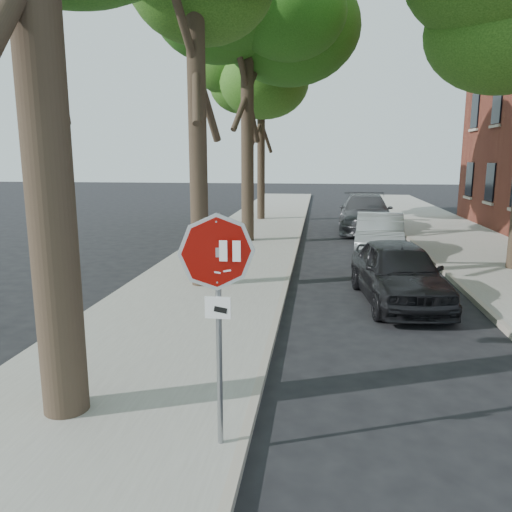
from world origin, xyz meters
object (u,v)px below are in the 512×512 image
(car_a, at_px, (398,272))
(car_b, at_px, (379,235))
(tree_mid_b, at_px, (247,25))
(car_c, at_px, (365,213))
(stop_sign, at_px, (218,286))
(tree_far, at_px, (261,78))

(car_a, relative_size, car_b, 0.97)
(tree_mid_b, bearing_deg, car_c, 37.97)
(tree_mid_b, relative_size, car_a, 2.47)
(stop_sign, xyz_separation_m, car_a, (2.87, 6.41, -1.23))
(tree_far, bearing_deg, car_a, -71.61)
(stop_sign, relative_size, car_c, 0.46)
(stop_sign, distance_m, tree_mid_b, 15.48)
(tree_mid_b, xyz_separation_m, car_b, (4.81, -2.13, -7.28))
(tree_mid_b, distance_m, car_a, 11.58)
(car_a, bearing_deg, tree_mid_b, 114.82)
(tree_mid_b, distance_m, car_c, 9.44)
(car_c, bearing_deg, stop_sign, -96.79)
(tree_mid_b, bearing_deg, tree_far, 92.44)
(tree_far, relative_size, car_a, 2.22)
(stop_sign, height_order, tree_far, tree_far)
(tree_far, distance_m, car_b, 12.31)
(car_c, bearing_deg, tree_mid_b, -138.97)
(car_a, height_order, car_c, car_c)
(tree_mid_b, bearing_deg, car_b, -23.93)
(stop_sign, relative_size, car_b, 0.60)
(tree_far, bearing_deg, tree_mid_b, -87.56)
(car_c, bearing_deg, tree_far, 151.07)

